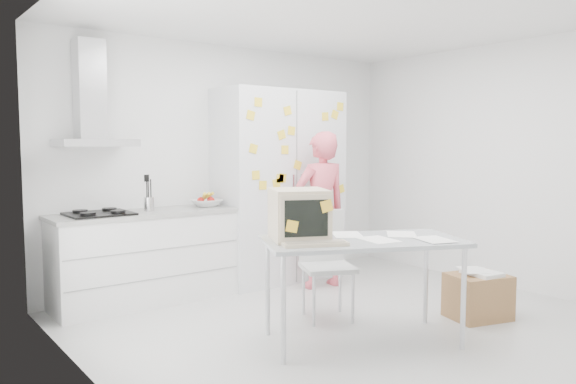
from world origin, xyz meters
TOP-DOWN VIEW (x-y plane):
  - floor at (0.00, 0.00)m, footprint 4.50×4.00m
  - walls at (0.00, 0.72)m, footprint 4.52×4.01m
  - ceiling at (0.00, 0.00)m, footprint 4.50×4.00m
  - counter_run at (-1.20, 1.70)m, footprint 1.84×0.63m
  - range_hood at (-1.65, 1.84)m, footprint 0.70×0.48m
  - tall_cabinet at (0.45, 1.67)m, footprint 1.50×0.68m
  - person at (0.60, 1.10)m, footprint 0.68×0.49m
  - desk at (-0.54, -0.26)m, footprint 1.74×1.36m
  - chair at (-0.07, 0.25)m, footprint 0.58×0.58m
  - cardboard_box at (1.01, -0.63)m, footprint 0.60×0.53m

SIDE VIEW (x-z plane):
  - floor at x=0.00m, z-range -0.02..0.00m
  - cardboard_box at x=1.01m, z-range -0.01..0.43m
  - counter_run at x=-1.20m, z-range -0.17..1.11m
  - chair at x=-0.07m, z-range 0.06..1.04m
  - person at x=0.60m, z-range 0.00..1.72m
  - desk at x=-0.54m, z-range 0.32..1.56m
  - tall_cabinet at x=0.45m, z-range 0.00..2.20m
  - walls at x=0.00m, z-range 0.00..2.70m
  - range_hood at x=-1.65m, z-range 1.45..2.46m
  - ceiling at x=0.00m, z-range 2.69..2.71m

